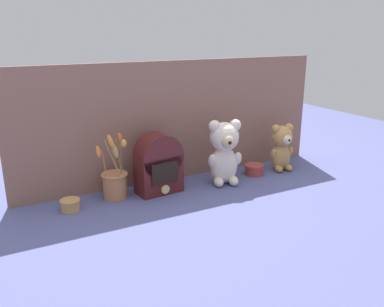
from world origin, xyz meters
TOP-DOWN VIEW (x-y plane):
  - ground_plane at (0.00, 0.00)m, footprint 4.00×4.00m
  - backdrop_wall at (0.00, 0.17)m, footprint 1.54×0.02m
  - teddy_bear_large at (0.16, -0.01)m, footprint 0.17×0.16m
  - teddy_bear_medium at (0.52, 0.02)m, footprint 0.13×0.12m
  - flower_vase at (-0.35, 0.07)m, footprint 0.13×0.14m
  - vintage_radio at (-0.16, 0.04)m, footprint 0.21×0.13m
  - decorative_tin_tall at (0.36, 0.03)m, footprint 0.10×0.10m
  - decorative_tin_short at (-0.55, 0.02)m, footprint 0.08×0.08m

SIDE VIEW (x-z plane):
  - ground_plane at x=0.00m, z-range 0.00..0.00m
  - decorative_tin_short at x=-0.55m, z-range 0.00..0.05m
  - decorative_tin_tall at x=0.36m, z-range 0.00..0.05m
  - flower_vase at x=-0.35m, z-range -0.08..0.23m
  - teddy_bear_medium at x=0.52m, z-range 0.01..0.25m
  - vintage_radio at x=-0.16m, z-range 0.00..0.26m
  - teddy_bear_large at x=0.16m, z-range 0.01..0.31m
  - backdrop_wall at x=0.00m, z-range 0.00..0.56m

